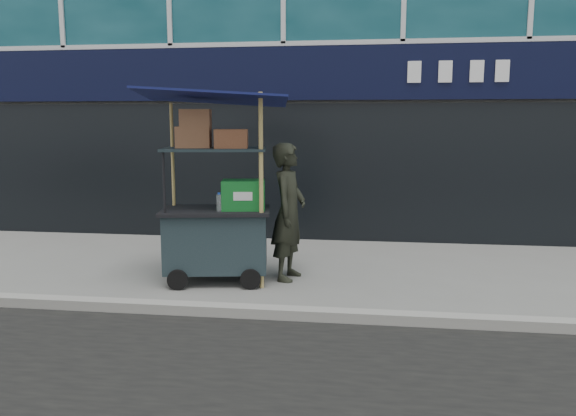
# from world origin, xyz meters

# --- Properties ---
(ground) EXTENTS (80.00, 80.00, 0.00)m
(ground) POSITION_xyz_m (0.00, 0.00, 0.00)
(ground) COLOR slate
(ground) RESTS_ON ground
(curb) EXTENTS (80.00, 0.18, 0.12)m
(curb) POSITION_xyz_m (0.00, -0.20, 0.06)
(curb) COLOR gray
(curb) RESTS_ON ground
(vendor_cart) EXTENTS (2.04, 1.58, 2.50)m
(vendor_cart) POSITION_xyz_m (-0.47, 1.11, 0.88)
(vendor_cart) COLOR #1A292D
(vendor_cart) RESTS_ON ground
(vendor_man) EXTENTS (0.54, 0.73, 1.82)m
(vendor_man) POSITION_xyz_m (0.43, 1.35, 0.91)
(vendor_man) COLOR black
(vendor_man) RESTS_ON ground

